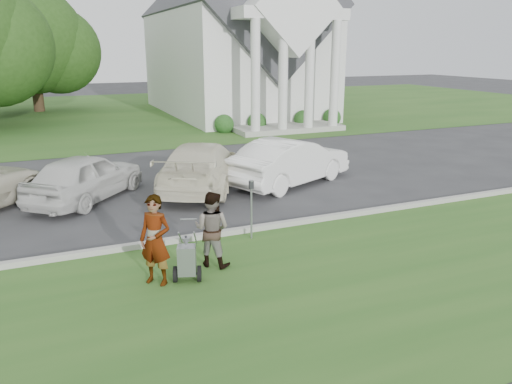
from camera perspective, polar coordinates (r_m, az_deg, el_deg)
ground at (r=12.19m, az=-3.35°, el=-5.97°), size 120.00×120.00×0.00m
grass_strip at (r=9.68m, az=2.81°, el=-12.13°), size 80.00×7.00×0.01m
church_lawn at (r=38.12m, az=-17.39°, el=8.57°), size 80.00×30.00×0.01m
curb at (r=12.65m, az=-4.21°, el=-4.78°), size 80.00×0.18×0.15m
church at (r=36.12m, az=-2.45°, el=18.33°), size 9.19×19.00×24.10m
tree_back at (r=40.64m, az=-24.26°, el=15.04°), size 9.61×7.60×8.89m
striping_cart at (r=10.27m, az=-7.90°, el=-7.82°), size 0.80×1.20×1.04m
person_left at (r=10.09m, az=-11.43°, el=-5.51°), size 0.79×0.78×1.84m
person_right at (r=10.78m, az=-5.07°, el=-4.30°), size 1.02×1.01×1.66m
parking_meter_near at (r=12.19m, az=-0.54°, el=-1.19°), size 0.11×0.10×1.51m
car_b at (r=16.30m, az=-18.90°, el=1.66°), size 4.21×4.47×1.49m
car_c at (r=16.85m, az=-6.26°, el=3.03°), size 4.49×5.80×1.57m
car_d at (r=17.32m, az=3.96°, el=3.51°), size 5.13×3.54×1.60m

